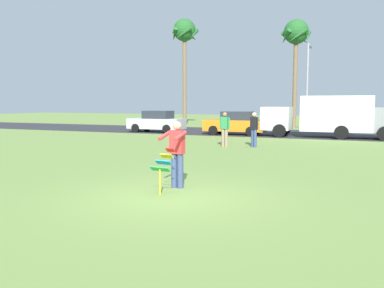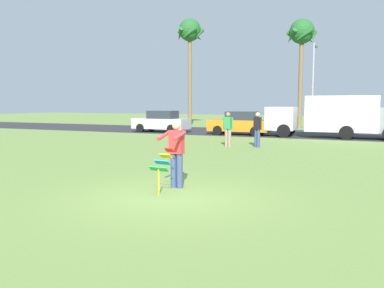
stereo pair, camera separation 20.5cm
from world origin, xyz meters
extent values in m
plane|color=olive|center=(0.00, 0.00, 0.00)|extent=(120.00, 120.00, 0.00)
cube|color=#2D2D33|center=(0.00, 20.28, 0.01)|extent=(120.00, 8.00, 0.01)
cylinder|color=#384772|center=(-0.18, 0.90, 0.45)|extent=(0.16, 0.16, 0.90)
cylinder|color=#384772|center=(-0.36, 0.91, 0.45)|extent=(0.16, 0.16, 0.90)
cube|color=red|center=(-0.27, 0.90, 1.20)|extent=(0.37, 0.24, 0.60)
sphere|color=tan|center=(-0.27, 0.90, 1.62)|extent=(0.22, 0.22, 0.22)
cylinder|color=red|center=(-0.07, 0.64, 1.38)|extent=(0.13, 0.59, 0.24)
cylinder|color=red|center=(-0.50, 0.67, 1.38)|extent=(0.13, 0.59, 0.24)
cube|color=red|center=(-0.29, 0.53, 1.04)|extent=(0.24, 0.16, 0.12)
cube|color=yellow|center=(-0.30, 0.36, 0.90)|extent=(0.33, 0.17, 0.12)
cube|color=#1E99D8|center=(-0.32, 0.20, 0.76)|extent=(0.43, 0.18, 0.12)
cube|color=green|center=(-0.33, 0.04, 0.63)|extent=(0.52, 0.19, 0.12)
cylinder|color=yellow|center=(-0.33, 0.04, 0.31)|extent=(0.04, 0.04, 0.62)
cube|color=silver|center=(-9.77, 17.88, 0.64)|extent=(4.24, 1.80, 0.76)
cube|color=#282D38|center=(-9.62, 17.88, 1.30)|extent=(2.05, 1.44, 0.60)
cylinder|color=black|center=(-11.09, 17.11, 0.32)|extent=(0.65, 0.24, 0.64)
cylinder|color=black|center=(-11.05, 18.72, 0.32)|extent=(0.65, 0.24, 0.64)
cylinder|color=black|center=(-8.49, 17.04, 0.32)|extent=(0.65, 0.24, 0.64)
cylinder|color=black|center=(-8.45, 18.66, 0.32)|extent=(0.65, 0.24, 0.64)
cube|color=orange|center=(-3.67, 17.88, 0.64)|extent=(4.20, 1.70, 0.76)
cube|color=#282D38|center=(-3.52, 17.88, 1.30)|extent=(2.02, 1.40, 0.60)
cylinder|color=black|center=(-4.98, 17.08, 0.32)|extent=(0.64, 0.22, 0.64)
cylinder|color=black|center=(-4.97, 18.69, 0.32)|extent=(0.64, 0.22, 0.64)
cylinder|color=black|center=(-2.37, 17.07, 0.32)|extent=(0.64, 0.22, 0.64)
cylinder|color=black|center=(-2.37, 18.69, 0.32)|extent=(0.64, 0.22, 0.64)
cube|color=silver|center=(-0.83, 17.90, 1.17)|extent=(1.81, 1.91, 1.50)
cube|color=silver|center=(2.87, 17.88, 1.52)|extent=(4.21, 2.02, 2.20)
cylinder|color=black|center=(-0.48, 16.97, 0.42)|extent=(0.84, 0.28, 0.84)
cylinder|color=black|center=(-0.47, 18.81, 0.42)|extent=(0.84, 0.28, 0.84)
cylinder|color=black|center=(3.22, 16.96, 0.42)|extent=(0.84, 0.28, 0.84)
cylinder|color=black|center=(3.23, 18.80, 0.42)|extent=(0.84, 0.28, 0.84)
cube|color=gray|center=(5.24, 17.93, 1.17)|extent=(1.83, 1.93, 1.50)
cylinder|color=brown|center=(-11.26, 26.60, 4.41)|extent=(0.36, 0.36, 8.81)
sphere|color=#236028|center=(-11.26, 26.60, 9.01)|extent=(2.10, 2.10, 2.10)
cone|color=#236028|center=(-10.31, 26.60, 8.56)|extent=(0.44, 1.56, 1.28)
cone|color=#236028|center=(-10.97, 27.50, 8.56)|extent=(1.62, 0.90, 1.28)
cone|color=#236028|center=(-12.03, 27.16, 8.56)|extent=(1.27, 1.52, 1.28)
cone|color=#236028|center=(-12.03, 26.04, 8.56)|extent=(1.27, 1.52, 1.28)
cone|color=#236028|center=(-10.97, 25.69, 8.56)|extent=(1.62, 0.90, 1.28)
cylinder|color=brown|center=(-1.02, 27.11, 4.02)|extent=(0.36, 0.36, 8.05)
sphere|color=#236028|center=(-1.02, 27.11, 8.25)|extent=(2.10, 2.10, 2.10)
cone|color=#236028|center=(-0.07, 27.11, 7.80)|extent=(0.44, 1.56, 1.28)
cone|color=#236028|center=(-0.72, 28.01, 7.80)|extent=(1.62, 0.90, 1.28)
cone|color=#236028|center=(-1.78, 27.67, 7.80)|extent=(1.27, 1.52, 1.28)
cone|color=#236028|center=(-1.78, 26.55, 7.80)|extent=(1.27, 1.52, 1.28)
cone|color=#236028|center=(-0.72, 26.20, 7.80)|extent=(1.62, 0.90, 1.28)
cylinder|color=#9E9EA3|center=(0.21, 25.43, 3.50)|extent=(0.16, 0.16, 7.00)
cylinder|color=#9E9EA3|center=(0.21, 26.13, 6.90)|extent=(0.10, 1.40, 0.10)
cube|color=#4C4C51|center=(0.21, 26.78, 6.86)|extent=(0.24, 0.44, 0.16)
cylinder|color=gray|center=(-1.97, 10.48, 0.45)|extent=(0.16, 0.16, 0.90)
cylinder|color=gray|center=(-2.14, 10.51, 0.45)|extent=(0.16, 0.16, 0.90)
cube|color=#338C4C|center=(-2.05, 10.49, 1.20)|extent=(0.39, 0.28, 0.60)
sphere|color=#9E7051|center=(-2.05, 10.49, 1.62)|extent=(0.22, 0.22, 0.22)
cylinder|color=#338C4C|center=(-1.82, 10.45, 1.17)|extent=(0.09, 0.09, 0.58)
cylinder|color=#338C4C|center=(-2.29, 10.54, 1.17)|extent=(0.09, 0.09, 0.58)
cylinder|color=#384772|center=(-0.74, 10.95, 0.45)|extent=(0.16, 0.16, 0.90)
cylinder|color=#384772|center=(-0.59, 10.85, 0.45)|extent=(0.16, 0.16, 0.90)
cube|color=black|center=(-0.66, 10.90, 1.20)|extent=(0.42, 0.39, 0.60)
sphere|color=beige|center=(-0.66, 10.90, 1.62)|extent=(0.22, 0.22, 0.22)
cylinder|color=black|center=(-0.86, 11.04, 1.17)|extent=(0.09, 0.09, 0.58)
cylinder|color=black|center=(-0.47, 10.76, 1.17)|extent=(0.09, 0.09, 0.58)
camera|label=1|loc=(3.94, -8.27, 2.21)|focal=36.86mm
camera|label=2|loc=(4.13, -8.19, 2.21)|focal=36.86mm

